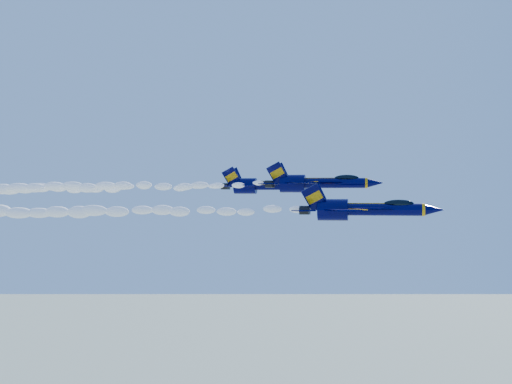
# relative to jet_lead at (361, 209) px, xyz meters

# --- Properties ---
(jet_lead) EXTENTS (17.32, 14.20, 6.43)m
(jet_lead) POSITION_rel_jet_lead_xyz_m (0.00, 0.00, 0.00)
(jet_lead) COLOR #000031
(smoke_trail_jet_lead) EXTENTS (46.68, 1.93, 1.74)m
(smoke_trail_jet_lead) POSITION_rel_jet_lead_xyz_m (-30.74, -0.00, -0.41)
(smoke_trail_jet_lead) COLOR white
(jet_second) EXTENTS (16.39, 13.45, 6.09)m
(jet_second) POSITION_rel_jet_lead_xyz_m (-6.54, 10.24, 3.46)
(jet_second) COLOR #000031
(smoke_trail_jet_second) EXTENTS (46.68, 1.83, 1.64)m
(smoke_trail_jet_second) POSITION_rel_jet_lead_xyz_m (-36.89, 10.24, 3.07)
(smoke_trail_jet_second) COLOR white
(jet_third) EXTENTS (15.57, 12.77, 5.79)m
(jet_third) POSITION_rel_jet_lead_xyz_m (-14.70, 15.82, 3.25)
(jet_third) COLOR #000031
(smoke_trail_jet_third) EXTENTS (46.68, 1.73, 1.56)m
(smoke_trail_jet_third) POSITION_rel_jet_lead_xyz_m (-44.70, 15.82, 2.86)
(smoke_trail_jet_third) COLOR white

